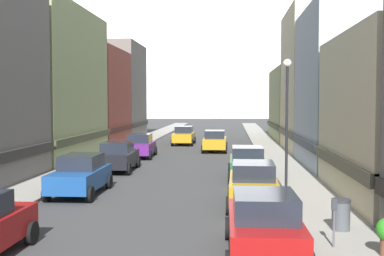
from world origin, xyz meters
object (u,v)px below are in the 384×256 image
trash_bin_right (341,214)px  car_left_1 (80,175)px  car_driving_0 (215,141)px  parking_meter_near (334,216)px  car_left_2 (118,156)px  car_left_3 (140,145)px  car_right_2 (247,163)px  car_driving_1 (184,135)px  car_right_1 (253,184)px  streetlamp_right (287,106)px  car_right_0 (264,225)px

trash_bin_right → car_left_1: bearing=149.9°
car_driving_0 → parking_meter_near: (4.15, -27.09, 0.11)m
car_left_2 → car_left_3: (0.00, 7.23, 0.00)m
car_driving_0 → car_right_2: bearing=-81.4°
car_left_1 → car_driving_1: 25.76m
trash_bin_right → car_right_2: bearing=103.4°
car_left_3 → car_right_1: 18.17m
streetlamp_right → trash_bin_right: bearing=-80.9°
car_right_1 → trash_bin_right: bearing=-57.3°
car_left_3 → car_right_0: same height
car_left_2 → trash_bin_right: bearing=-52.6°
parking_meter_near → streetlamp_right: streetlamp_right is taller
car_left_3 → car_driving_0: bearing=41.3°
car_right_0 → trash_bin_right: bearing=44.5°
car_left_3 → car_right_2: same height
car_right_2 → car_driving_0: (-2.20, 14.51, 0.00)m
car_left_1 → parking_meter_near: 12.30m
car_right_1 → car_right_2: size_ratio=1.01×
car_right_0 → car_driving_1: same height
car_left_3 → car_right_0: (7.60, -22.99, 0.00)m
car_right_0 → streetlamp_right: size_ratio=0.75×
car_driving_1 → parking_meter_near: size_ratio=3.31×
car_right_0 → car_driving_0: same height
car_right_1 → car_left_1: bearing=165.9°
car_driving_0 → car_left_1: bearing=-105.6°
car_left_1 → car_right_2: same height
streetlamp_right → car_driving_1: bearing=105.3°
car_driving_1 → parking_meter_near: (7.35, -33.41, 0.11)m
car_left_2 → car_right_2: size_ratio=1.01×
car_left_3 → streetlamp_right: size_ratio=0.76×
trash_bin_right → car_driving_0: bearing=100.7°
car_right_2 → car_left_2: bearing=161.5°
trash_bin_right → parking_meter_near: bearing=-107.8°
car_left_1 → car_right_1: same height
car_right_1 → car_right_0: bearing=-90.0°
car_right_0 → car_left_2: bearing=115.7°
car_left_2 → trash_bin_right: car_left_2 is taller
car_driving_0 → trash_bin_right: car_driving_0 is taller
car_right_2 → car_driving_0: 14.68m
parking_meter_near → trash_bin_right: (0.60, 1.86, -0.37)m
car_right_1 → car_right_2: bearing=90.0°
car_right_2 → car_driving_0: same height
car_left_3 → car_driving_0: same height
car_right_1 → car_driving_0: same height
car_left_2 → car_left_3: bearing=90.0°
trash_bin_right → car_right_0: bearing=-135.5°
car_left_1 → car_right_1: size_ratio=1.00×
car_driving_1 → car_left_1: bearing=-94.9°
car_left_1 → car_left_2: 7.38m
parking_meter_near → car_right_1: bearing=108.5°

